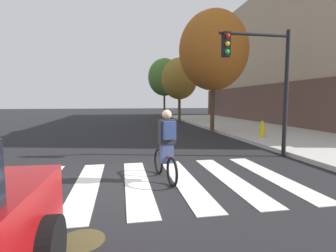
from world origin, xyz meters
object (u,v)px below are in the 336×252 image
street_tree_near (213,51)px  street_tree_mid (179,79)px  fire_hydrant (262,129)px  manhole_cover (81,240)px  cyclist (166,146)px  traffic_light_near (264,71)px  street_tree_far (164,77)px

street_tree_near → street_tree_mid: 8.41m
fire_hydrant → street_tree_mid: size_ratio=0.14×
manhole_cover → cyclist: cyclist is taller
manhole_cover → street_tree_near: (5.87, 11.03, 4.77)m
cyclist → street_tree_mid: (4.18, 17.03, 3.03)m
fire_hydrant → traffic_light_near: bearing=-120.4°
manhole_cover → street_tree_near: size_ratio=0.09×
street_tree_far → cyclist: bearing=-99.4°
cyclist → street_tree_near: (4.28, 8.67, 3.93)m
manhole_cover → traffic_light_near: bearing=40.0°
street_tree_far → fire_hydrant: bearing=-86.3°
cyclist → manhole_cover: bearing=-123.9°
manhole_cover → traffic_light_near: (5.17, 4.34, 2.86)m
manhole_cover → fire_hydrant: 10.68m
fire_hydrant → street_tree_near: bearing=113.1°
fire_hydrant → street_tree_far: 21.00m
street_tree_near → street_tree_mid: bearing=90.7°
traffic_light_near → street_tree_near: (0.70, 6.70, 1.91)m
manhole_cover → cyclist: size_ratio=0.38×
street_tree_far → traffic_light_near: bearing=-91.7°
cyclist → street_tree_far: (4.31, 26.00, 3.96)m
cyclist → street_tree_far: 26.65m
traffic_light_near → street_tree_far: street_tree_far is taller
street_tree_far → manhole_cover: bearing=-101.7°
cyclist → street_tree_mid: 17.79m
traffic_light_near → street_tree_mid: 15.10m
traffic_light_near → street_tree_far: bearing=88.3°
cyclist → street_tree_far: bearing=80.6°
street_tree_mid → street_tree_far: (0.12, 8.97, 0.93)m
fire_hydrant → street_tree_mid: street_tree_mid is taller
fire_hydrant → street_tree_far: bearing=93.7°
cyclist → street_tree_mid: bearing=76.2°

